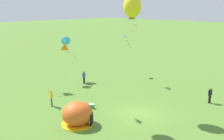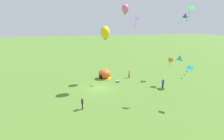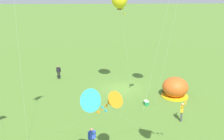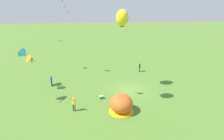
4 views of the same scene
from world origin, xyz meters
name	(u,v)px [view 1 (image 1 of 4)]	position (x,y,z in m)	size (l,w,h in m)	color
ground_plane	(138,114)	(0.00, 0.00, 0.00)	(300.00, 300.00, 0.00)	#517A2D
popup_tent	(77,114)	(-5.47, 2.37, 1.00)	(2.81, 2.81, 2.10)	#D8591E
cooler_box	(91,106)	(-2.09, 4.35, 0.22)	(0.47, 0.60, 0.44)	#1E8C4C
person_arms_raised	(51,97)	(-4.59, 7.71, 1.00)	(0.63, 0.72, 1.89)	#4C4C51
person_with_toddler	(84,77)	(3.01, 11.49, 0.96)	(0.56, 0.36, 1.72)	black
person_near_tent	(210,94)	(7.62, -3.72, 0.96)	(0.58, 0.31, 1.72)	black
kite_cyan	(66,43)	(2.67, 14.63, 5.23)	(4.64, 7.04, 6.01)	silver
kite_teal	(126,39)	(10.43, 10.63, 5.44)	(1.13, 2.89, 6.08)	silver
kite_orange	(66,49)	(1.71, 13.48, 4.65)	(4.87, 5.31, 5.33)	silver
kite_yellow	(132,6)	(0.40, 1.25, 10.09)	(2.44, 3.31, 11.17)	silver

